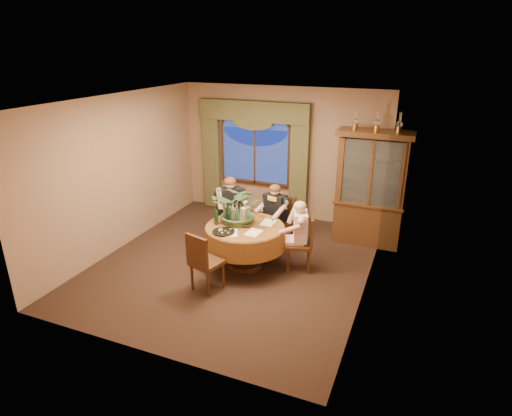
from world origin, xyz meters
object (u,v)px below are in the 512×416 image
at_px(person_pink, 300,235).
at_px(centerpiece_plant, 240,189).
at_px(oil_lamp_right, 400,122).
at_px(wine_bottle_0, 233,213).
at_px(oil_lamp_left, 356,120).
at_px(wine_bottle_2, 225,210).
at_px(chair_back, 230,219).
at_px(wine_bottle_3, 228,214).
at_px(dining_table, 245,246).
at_px(olive_bowl, 246,225).
at_px(chair_right, 299,243).
at_px(oil_lamp_center, 377,121).
at_px(chair_front_left, 207,261).
at_px(wine_bottle_1, 216,215).
at_px(chair_back_right, 280,223).
at_px(stoneware_vase, 243,216).
at_px(china_cabinet, 370,189).
at_px(person_scarf, 275,216).
at_px(person_back, 230,212).

xyz_separation_m(person_pink, centerpiece_plant, (-1.02, -0.17, 0.73)).
bearing_deg(person_pink, oil_lamp_right, -60.44).
bearing_deg(wine_bottle_0, oil_lamp_left, 45.62).
height_order(person_pink, wine_bottle_2, person_pink).
xyz_separation_m(chair_back, wine_bottle_3, (0.33, -0.76, 0.44)).
relative_size(dining_table, olive_bowl, 9.16).
xyz_separation_m(chair_right, centerpiece_plant, (-1.02, -0.13, 0.85)).
relative_size(oil_lamp_right, wine_bottle_2, 1.03).
height_order(oil_lamp_center, chair_front_left, oil_lamp_center).
bearing_deg(person_pink, wine_bottle_2, 78.31).
distance_m(wine_bottle_1, wine_bottle_2, 0.25).
xyz_separation_m(oil_lamp_left, chair_front_left, (-1.65, -2.64, -1.86)).
relative_size(chair_back_right, chair_front_left, 1.00).
height_order(oil_lamp_right, centerpiece_plant, oil_lamp_right).
bearing_deg(chair_right, wine_bottle_2, 79.02).
distance_m(chair_back, olive_bowl, 1.07).
bearing_deg(stoneware_vase, oil_lamp_right, 36.90).
relative_size(person_pink, wine_bottle_1, 3.66).
distance_m(dining_table, olive_bowl, 0.40).
bearing_deg(centerpiece_plant, chair_front_left, -95.79).
distance_m(stoneware_vase, wine_bottle_2, 0.37).
relative_size(person_pink, wine_bottle_3, 3.66).
bearing_deg(china_cabinet, wine_bottle_2, -143.76).
bearing_deg(wine_bottle_0, wine_bottle_1, -141.31).
xyz_separation_m(stoneware_vase, wine_bottle_1, (-0.41, -0.20, 0.03)).
relative_size(dining_table, chair_front_left, 1.47).
bearing_deg(chair_front_left, wine_bottle_1, 121.77).
bearing_deg(china_cabinet, person_pink, -121.88).
bearing_deg(person_pink, chair_right, 160.57).
bearing_deg(stoneware_vase, wine_bottle_0, -173.35).
bearing_deg(wine_bottle_0, dining_table, -13.91).
xyz_separation_m(chair_back, wine_bottle_2, (0.22, -0.63, 0.44)).
bearing_deg(chair_front_left, wine_bottle_0, 105.70).
bearing_deg(centerpiece_plant, dining_table, -42.09).
xyz_separation_m(dining_table, centerpiece_plant, (-0.14, 0.13, 0.96)).
bearing_deg(person_scarf, wine_bottle_1, 69.16).
bearing_deg(chair_back, wine_bottle_2, 69.16).
bearing_deg(oil_lamp_left, chair_front_left, -121.92).
xyz_separation_m(china_cabinet, person_scarf, (-1.55, -0.87, -0.46)).
bearing_deg(wine_bottle_0, oil_lamp_center, 39.77).
bearing_deg(wine_bottle_0, centerpiece_plant, 32.30).
distance_m(olive_bowl, wine_bottle_1, 0.53).
bearing_deg(person_back, wine_bottle_1, 56.87).
distance_m(chair_front_left, wine_bottle_2, 1.13).
distance_m(oil_lamp_right, chair_right, 2.70).
xyz_separation_m(dining_table, oil_lamp_left, (1.40, 1.75, 1.96)).
bearing_deg(olive_bowl, chair_right, 17.60).
bearing_deg(wine_bottle_1, chair_front_left, -73.72).
bearing_deg(chair_front_left, dining_table, 90.00).
distance_m(person_back, olive_bowl, 0.92).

